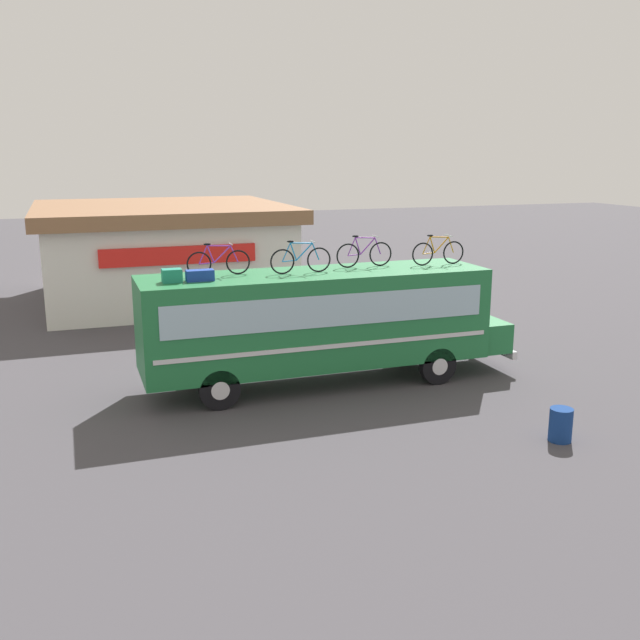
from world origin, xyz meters
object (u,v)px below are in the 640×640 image
rooftop_bicycle_1 (218,262)px  rooftop_bicycle_2 (301,259)px  bus (321,319)px  luggage_bag_1 (172,276)px  trash_bin (561,425)px  rooftop_bicycle_3 (364,254)px  luggage_bag_2 (200,275)px  rooftop_bicycle_4 (438,252)px

rooftop_bicycle_1 → rooftop_bicycle_2: 2.25m
bus → rooftop_bicycle_1: 3.33m
luggage_bag_1 → trash_bin: 10.20m
bus → rooftop_bicycle_3: size_ratio=6.26×
luggage_bag_2 → rooftop_bicycle_2: 2.87m
rooftop_bicycle_4 → bus: bearing=-178.8°
luggage_bag_2 → rooftop_bicycle_3: bearing=8.4°
rooftop_bicycle_2 → rooftop_bicycle_3: rooftop_bicycle_3 is taller
rooftop_bicycle_3 → luggage_bag_1: bearing=-173.0°
luggage_bag_2 → luggage_bag_1: bearing=177.1°
rooftop_bicycle_1 → rooftop_bicycle_2: size_ratio=0.99×
luggage_bag_1 → rooftop_bicycle_4: rooftop_bicycle_4 is taller
luggage_bag_2 → rooftop_bicycle_3: rooftop_bicycle_3 is taller
rooftop_bicycle_1 → rooftop_bicycle_4: size_ratio=1.02×
luggage_bag_1 → trash_bin: luggage_bag_1 is taller
bus → trash_bin: bus is taller
luggage_bag_1 → luggage_bag_2: size_ratio=0.70×
bus → rooftop_bicycle_2: size_ratio=6.20×
luggage_bag_1 → rooftop_bicycle_2: bearing=4.0°
trash_bin → rooftop_bicycle_4: bearing=91.0°
luggage_bag_1 → trash_bin: size_ratio=0.63×
rooftop_bicycle_3 → rooftop_bicycle_4: (2.22, -0.35, -0.01)m
luggage_bag_1 → rooftop_bicycle_1: size_ratio=0.29×
rooftop_bicycle_4 → trash_bin: size_ratio=2.17×
luggage_bag_2 → rooftop_bicycle_4: 7.17m
rooftop_bicycle_1 → rooftop_bicycle_3: 4.30m
rooftop_bicycle_1 → bus: bearing=-7.7°
rooftop_bicycle_4 → trash_bin: 6.76m
rooftop_bicycle_1 → trash_bin: 9.65m
trash_bin → rooftop_bicycle_1: bearing=136.8°
luggage_bag_1 → rooftop_bicycle_4: bearing=2.5°
rooftop_bicycle_1 → luggage_bag_2: bearing=-133.3°
bus → rooftop_bicycle_2: rooftop_bicycle_2 is taller
rooftop_bicycle_1 → rooftop_bicycle_3: rooftop_bicycle_3 is taller
rooftop_bicycle_3 → rooftop_bicycle_4: bearing=-9.0°
luggage_bag_2 → rooftop_bicycle_3: size_ratio=0.41×
bus → rooftop_bicycle_1: size_ratio=6.25×
bus → luggage_bag_1: (-4.17, -0.26, 1.53)m
trash_bin → bus: bearing=123.1°
luggage_bag_1 → rooftop_bicycle_3: rooftop_bicycle_3 is taller
luggage_bag_1 → rooftop_bicycle_1: (1.35, 0.64, 0.20)m
luggage_bag_1 → rooftop_bicycle_1: 1.50m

